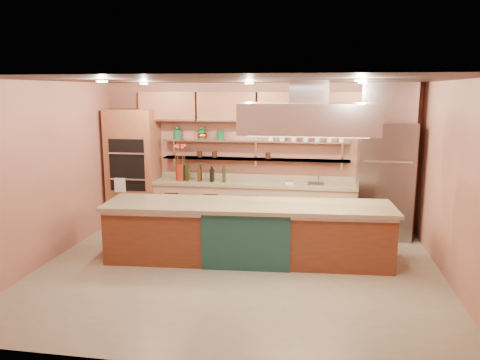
% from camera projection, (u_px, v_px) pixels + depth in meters
% --- Properties ---
extents(floor, '(6.00, 5.00, 0.02)m').
position_uv_depth(floor, '(237.00, 272.00, 6.98)').
color(floor, gray).
rests_on(floor, ground).
extents(ceiling, '(6.00, 5.00, 0.02)m').
position_uv_depth(ceiling, '(237.00, 80.00, 6.44)').
color(ceiling, black).
rests_on(ceiling, wall_back).
extents(wall_back, '(6.00, 0.04, 2.80)m').
position_uv_depth(wall_back, '(258.00, 156.00, 9.13)').
color(wall_back, '#A2604C').
rests_on(wall_back, floor).
extents(wall_front, '(6.00, 0.04, 2.80)m').
position_uv_depth(wall_front, '(191.00, 230.00, 4.29)').
color(wall_front, '#A2604C').
rests_on(wall_front, floor).
extents(wall_left, '(0.04, 5.00, 2.80)m').
position_uv_depth(wall_left, '(45.00, 173.00, 7.19)').
color(wall_left, '#A2604C').
rests_on(wall_left, floor).
extents(wall_right, '(0.04, 5.00, 2.80)m').
position_uv_depth(wall_right, '(458.00, 186.00, 6.23)').
color(wall_right, '#A2604C').
rests_on(wall_right, floor).
extents(oven_stack, '(0.95, 0.64, 2.30)m').
position_uv_depth(oven_stack, '(134.00, 168.00, 9.26)').
color(oven_stack, '#955336').
rests_on(oven_stack, floor).
extents(refrigerator, '(0.95, 0.72, 2.10)m').
position_uv_depth(refrigerator, '(384.00, 180.00, 8.48)').
color(refrigerator, slate).
rests_on(refrigerator, floor).
extents(back_counter, '(3.84, 0.64, 0.93)m').
position_uv_depth(back_counter, '(254.00, 206.00, 9.03)').
color(back_counter, '#A37C62').
rests_on(back_counter, floor).
extents(wall_shelf_lower, '(3.60, 0.26, 0.03)m').
position_uv_depth(wall_shelf_lower, '(255.00, 159.00, 9.02)').
color(wall_shelf_lower, silver).
rests_on(wall_shelf_lower, wall_back).
extents(wall_shelf_upper, '(3.60, 0.26, 0.03)m').
position_uv_depth(wall_shelf_upper, '(255.00, 141.00, 8.96)').
color(wall_shelf_upper, silver).
rests_on(wall_shelf_upper, wall_back).
extents(upper_cabinets, '(4.60, 0.36, 0.55)m').
position_uv_depth(upper_cabinets, '(258.00, 107.00, 8.78)').
color(upper_cabinets, '#955336').
rests_on(upper_cabinets, wall_back).
extents(range_hood, '(2.00, 1.00, 0.45)m').
position_uv_depth(range_hood, '(309.00, 118.00, 6.90)').
color(range_hood, silver).
rests_on(range_hood, ceiling).
extents(ceiling_downlights, '(4.00, 2.80, 0.02)m').
position_uv_depth(ceiling_downlights, '(239.00, 82.00, 6.64)').
color(ceiling_downlights, '#FFE5A5').
rests_on(ceiling_downlights, ceiling).
extents(island, '(4.45, 1.24, 0.92)m').
position_uv_depth(island, '(248.00, 232.00, 7.38)').
color(island, brown).
rests_on(island, floor).
extents(flower_vase, '(0.23, 0.23, 0.33)m').
position_uv_depth(flower_vase, '(180.00, 172.00, 9.09)').
color(flower_vase, maroon).
rests_on(flower_vase, back_counter).
extents(oil_bottle_cluster, '(0.89, 0.42, 0.28)m').
position_uv_depth(oil_bottle_cluster, '(206.00, 174.00, 9.01)').
color(oil_bottle_cluster, black).
rests_on(oil_bottle_cluster, back_counter).
extents(kitchen_scale, '(0.18, 0.16, 0.08)m').
position_uv_depth(kitchen_scale, '(289.00, 182.00, 8.77)').
color(kitchen_scale, silver).
rests_on(kitchen_scale, back_counter).
extents(bar_faucet, '(0.03, 0.03, 0.20)m').
position_uv_depth(bar_faucet, '(319.00, 178.00, 8.77)').
color(bar_faucet, silver).
rests_on(bar_faucet, back_counter).
extents(copper_kettle, '(0.23, 0.23, 0.15)m').
position_uv_depth(copper_kettle, '(202.00, 135.00, 9.11)').
color(copper_kettle, '#BF5E2C').
rests_on(copper_kettle, wall_shelf_upper).
extents(green_canister, '(0.15, 0.15, 0.17)m').
position_uv_depth(green_canister, '(220.00, 135.00, 9.05)').
color(green_canister, '#104E25').
rests_on(green_canister, wall_shelf_upper).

